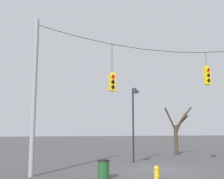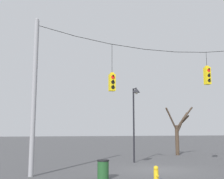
{
  "view_description": "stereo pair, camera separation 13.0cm",
  "coord_description": "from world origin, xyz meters",
  "px_view_note": "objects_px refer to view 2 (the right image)",
  "views": [
    {
      "loc": [
        -7.62,
        -15.65,
        2.31
      ],
      "look_at": [
        -3.07,
        -0.48,
        4.63
      ],
      "focal_mm": 45.0,
      "sensor_mm": 36.0,
      "label": 1
    },
    {
      "loc": [
        -7.5,
        -15.69,
        2.31
      ],
      "look_at": [
        -3.07,
        -0.48,
        4.63
      ],
      "focal_mm": 45.0,
      "sensor_mm": 36.0,
      "label": 2
    }
  ],
  "objects_px": {
    "utility_pole_left": "(34,94)",
    "trash_bin": "(103,170)",
    "traffic_light_near_left_pole": "(207,76)",
    "street_lamp": "(135,104)",
    "traffic_light_near_right_pole": "(112,82)",
    "bare_tree": "(178,132)",
    "fire_hydrant": "(156,174)"
  },
  "relations": [
    {
      "from": "utility_pole_left",
      "to": "trash_bin",
      "type": "height_order",
      "value": "utility_pole_left"
    },
    {
      "from": "traffic_light_near_left_pole",
      "to": "street_lamp",
      "type": "bearing_deg",
      "value": 129.33
    },
    {
      "from": "traffic_light_near_left_pole",
      "to": "trash_bin",
      "type": "xyz_separation_m",
      "value": [
        -7.35,
        -1.91,
        -5.32
      ]
    },
    {
      "from": "traffic_light_near_right_pole",
      "to": "trash_bin",
      "type": "relative_size",
      "value": 3.0
    },
    {
      "from": "utility_pole_left",
      "to": "street_lamp",
      "type": "relative_size",
      "value": 1.54
    },
    {
      "from": "bare_tree",
      "to": "street_lamp",
      "type": "bearing_deg",
      "value": -141.97
    },
    {
      "from": "bare_tree",
      "to": "traffic_light_near_left_pole",
      "type": "bearing_deg",
      "value": -107.54
    },
    {
      "from": "fire_hydrant",
      "to": "traffic_light_near_left_pole",
      "type": "bearing_deg",
      "value": 32.55
    },
    {
      "from": "fire_hydrant",
      "to": "trash_bin",
      "type": "xyz_separation_m",
      "value": [
        -2.06,
        1.47,
        0.08
      ]
    },
    {
      "from": "traffic_light_near_right_pole",
      "to": "traffic_light_near_left_pole",
      "type": "distance_m",
      "value": 6.4
    },
    {
      "from": "utility_pole_left",
      "to": "fire_hydrant",
      "type": "distance_m",
      "value": 7.39
    },
    {
      "from": "utility_pole_left",
      "to": "trash_bin",
      "type": "distance_m",
      "value": 5.33
    },
    {
      "from": "traffic_light_near_left_pole",
      "to": "fire_hydrant",
      "type": "distance_m",
      "value": 8.28
    },
    {
      "from": "street_lamp",
      "to": "traffic_light_near_right_pole",
      "type": "bearing_deg",
      "value": -126.0
    },
    {
      "from": "utility_pole_left",
      "to": "fire_hydrant",
      "type": "xyz_separation_m",
      "value": [
        5.35,
        -3.38,
        -3.82
      ]
    },
    {
      "from": "traffic_light_near_left_pole",
      "to": "utility_pole_left",
      "type": "bearing_deg",
      "value": -180.0
    },
    {
      "from": "trash_bin",
      "to": "utility_pole_left",
      "type": "bearing_deg",
      "value": 149.89
    },
    {
      "from": "utility_pole_left",
      "to": "traffic_light_near_left_pole",
      "type": "bearing_deg",
      "value": 0.0
    },
    {
      "from": "traffic_light_near_right_pole",
      "to": "bare_tree",
      "type": "height_order",
      "value": "traffic_light_near_right_pole"
    },
    {
      "from": "street_lamp",
      "to": "fire_hydrant",
      "type": "xyz_separation_m",
      "value": [
        -1.92,
        -7.49,
        -3.86
      ]
    },
    {
      "from": "traffic_light_near_right_pole",
      "to": "trash_bin",
      "type": "xyz_separation_m",
      "value": [
        -1.0,
        -1.91,
        -4.59
      ]
    },
    {
      "from": "traffic_light_near_left_pole",
      "to": "fire_hydrant",
      "type": "height_order",
      "value": "traffic_light_near_left_pole"
    },
    {
      "from": "traffic_light_near_left_pole",
      "to": "street_lamp",
      "type": "xyz_separation_m",
      "value": [
        -3.37,
        4.11,
        -1.55
      ]
    },
    {
      "from": "bare_tree",
      "to": "fire_hydrant",
      "type": "bearing_deg",
      "value": -123.36
    },
    {
      "from": "traffic_light_near_right_pole",
      "to": "street_lamp",
      "type": "relative_size",
      "value": 0.51
    },
    {
      "from": "traffic_light_near_left_pole",
      "to": "street_lamp",
      "type": "height_order",
      "value": "traffic_light_near_left_pole"
    },
    {
      "from": "street_lamp",
      "to": "bare_tree",
      "type": "height_order",
      "value": "street_lamp"
    },
    {
      "from": "traffic_light_near_left_pole",
      "to": "trash_bin",
      "type": "bearing_deg",
      "value": -165.47
    },
    {
      "from": "utility_pole_left",
      "to": "traffic_light_near_right_pole",
      "type": "distance_m",
      "value": 4.37
    },
    {
      "from": "street_lamp",
      "to": "trash_bin",
      "type": "xyz_separation_m",
      "value": [
        -3.98,
        -6.02,
        -3.77
      ]
    },
    {
      "from": "street_lamp",
      "to": "trash_bin",
      "type": "distance_m",
      "value": 8.14
    },
    {
      "from": "bare_tree",
      "to": "fire_hydrant",
      "type": "height_order",
      "value": "bare_tree"
    }
  ]
}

